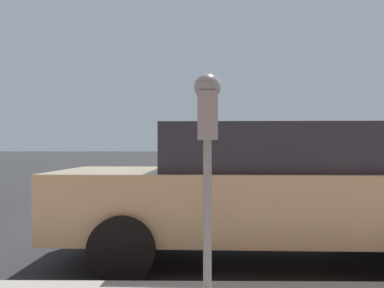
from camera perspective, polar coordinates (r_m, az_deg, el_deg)
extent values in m
plane|color=#2B2B2D|center=(6.11, 9.06, -12.50)|extent=(220.00, 220.00, 0.00)
cylinder|color=gray|center=(3.21, 1.97, -9.84)|extent=(0.06, 0.06, 1.16)
cube|color=gray|center=(3.18, 1.97, 3.60)|extent=(0.20, 0.14, 0.34)
sphere|color=gray|center=(3.20, 1.96, 7.24)|extent=(0.19, 0.19, 0.19)
cube|color=#19389E|center=(3.28, 1.93, 2.73)|extent=(0.01, 0.11, 0.12)
cube|color=black|center=(3.29, 1.93, 4.81)|extent=(0.01, 0.10, 0.08)
cube|color=tan|center=(5.14, 9.06, -7.22)|extent=(1.91, 4.65, 0.70)
cube|color=#232833|center=(5.13, 11.09, -0.45)|extent=(1.63, 2.62, 0.51)
cylinder|color=black|center=(4.39, -8.86, -13.07)|extent=(0.24, 0.65, 0.64)
cylinder|color=black|center=(6.09, -5.51, -9.47)|extent=(0.24, 0.65, 0.64)
cylinder|color=black|center=(6.35, 21.17, -9.07)|extent=(0.24, 0.65, 0.64)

